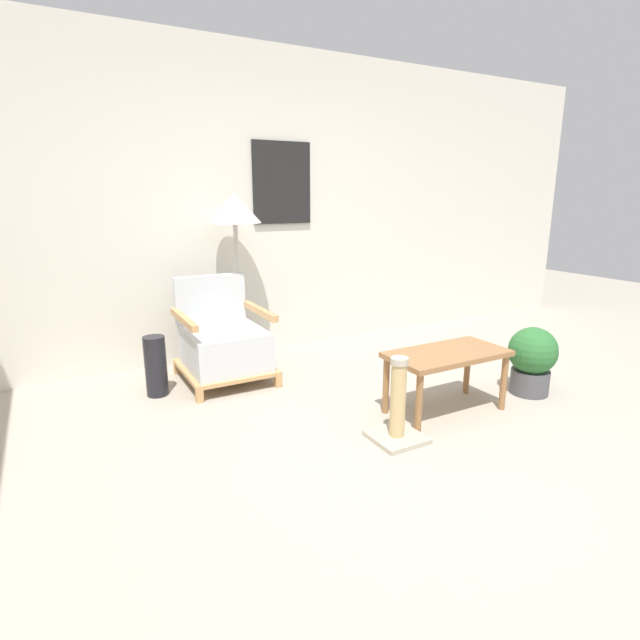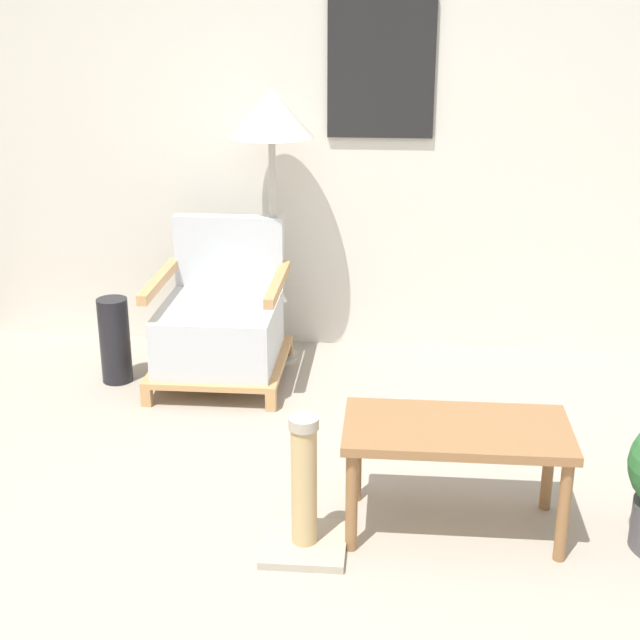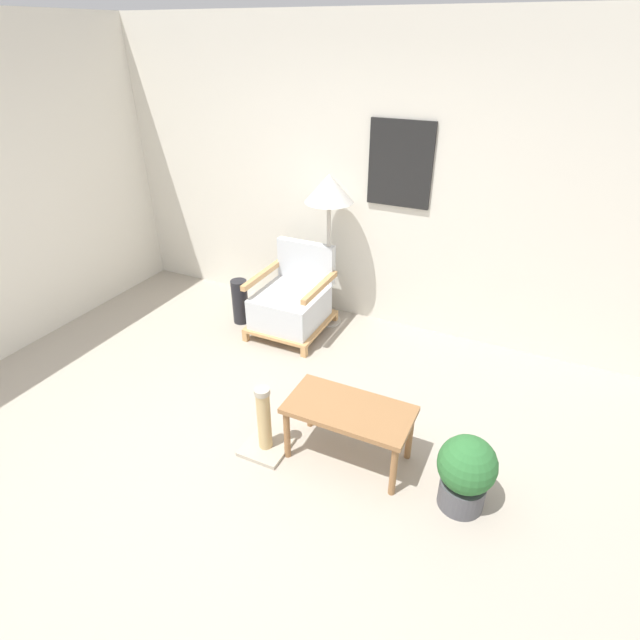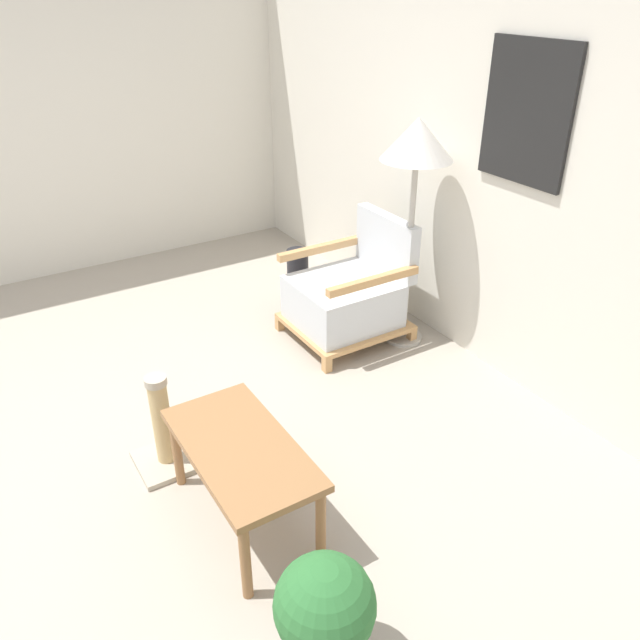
# 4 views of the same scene
# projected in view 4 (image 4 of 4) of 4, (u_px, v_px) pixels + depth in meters

# --- Properties ---
(ground_plane) EXTENTS (14.00, 14.00, 0.00)m
(ground_plane) POSITION_uv_depth(u_px,v_px,m) (81.00, 491.00, 3.00)
(ground_plane) COLOR #A89E8E
(wall_back) EXTENTS (8.00, 0.09, 2.70)m
(wall_back) POSITION_uv_depth(u_px,v_px,m) (496.00, 142.00, 3.50)
(wall_back) COLOR silver
(wall_back) RESTS_ON ground_plane
(wall_left) EXTENTS (0.06, 8.00, 2.70)m
(wall_left) POSITION_uv_depth(u_px,v_px,m) (29.00, 103.00, 4.57)
(wall_left) COLOR silver
(wall_left) RESTS_ON ground_plane
(armchair) EXTENTS (0.67, 0.73, 0.81)m
(armchair) POSITION_uv_depth(u_px,v_px,m) (348.00, 295.00, 4.16)
(armchair) COLOR tan
(armchair) RESTS_ON ground_plane
(floor_lamp) EXTENTS (0.44, 0.44, 1.47)m
(floor_lamp) POSITION_uv_depth(u_px,v_px,m) (417.00, 150.00, 3.64)
(floor_lamp) COLOR #B7B2A8
(floor_lamp) RESTS_ON ground_plane
(coffee_table) EXTENTS (0.82, 0.42, 0.43)m
(coffee_table) POSITION_uv_depth(u_px,v_px,m) (241.00, 456.00, 2.68)
(coffee_table) COLOR olive
(coffee_table) RESTS_ON ground_plane
(vase) EXTENTS (0.16, 0.16, 0.45)m
(vase) POSITION_uv_depth(u_px,v_px,m) (298.00, 279.00, 4.56)
(vase) COLOR black
(vase) RESTS_ON ground_plane
(potted_plant) EXTENTS (0.35, 0.35, 0.51)m
(potted_plant) POSITION_uv_depth(u_px,v_px,m) (325.00, 616.00, 2.11)
(potted_plant) COLOR #4C4C51
(potted_plant) RESTS_ON ground_plane
(scratching_post) EXTENTS (0.30, 0.30, 0.53)m
(scratching_post) POSITION_uv_depth(u_px,v_px,m) (164.00, 435.00, 3.09)
(scratching_post) COLOR #B2A893
(scratching_post) RESTS_ON ground_plane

